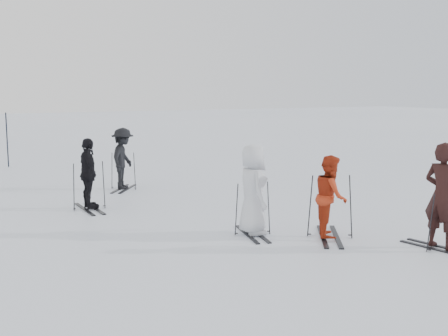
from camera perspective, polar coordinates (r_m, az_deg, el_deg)
name	(u,v)px	position (r m, az deg, el deg)	size (l,w,h in m)	color
ground	(243,214)	(13.68, 1.89, -4.68)	(120.00, 120.00, 0.00)	silver
skier_near_dark	(443,197)	(11.31, 21.32, -2.77)	(0.73, 0.48, 2.01)	black
skier_red	(331,197)	(11.61, 10.77, -2.95)	(0.81, 0.63, 1.66)	#AB2D13
skier_grey	(253,191)	(11.61, 2.95, -2.30)	(0.91, 0.59, 1.87)	silver
skier_uphill_left	(89,175)	(14.43, -13.59, -0.66)	(1.04, 0.43, 1.77)	black
skier_uphill_far	(123,159)	(17.10, -10.23, 0.88)	(1.18, 0.68, 1.83)	black
skis_near_dark	(441,219)	(11.39, 21.20, -4.88)	(0.84, 1.59, 1.16)	black
skis_red	(330,205)	(11.64, 10.75, -3.74)	(0.97, 1.83, 1.33)	black
skis_grey	(253,208)	(11.68, 2.93, -4.06)	(0.83, 1.56, 1.14)	black
skis_uphill_left	(89,185)	(14.48, -13.56, -1.70)	(0.90, 1.69, 1.24)	black
skis_uphill_far	(123,170)	(17.14, -10.20, -0.23)	(0.84, 1.58, 1.15)	black
piste_marker	(7,140)	(23.15, -21.17, 2.68)	(0.05, 0.05, 2.10)	black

